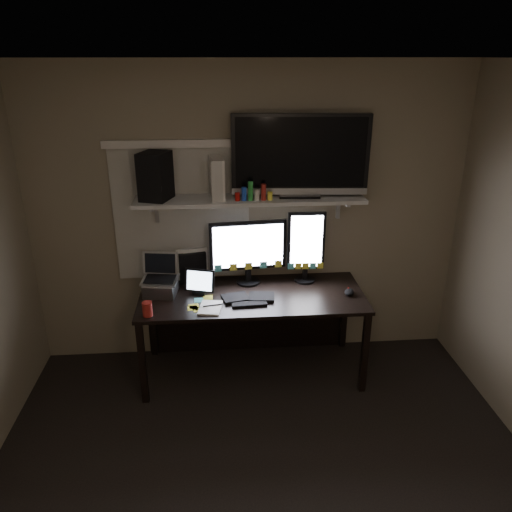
{
  "coord_description": "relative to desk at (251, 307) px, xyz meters",
  "views": [
    {
      "loc": [
        -0.26,
        -2.16,
        2.53
      ],
      "look_at": [
        0.02,
        1.25,
        1.13
      ],
      "focal_mm": 35.0,
      "sensor_mm": 36.0,
      "label": 1
    }
  ],
  "objects": [
    {
      "name": "wall_shelf",
      "position": [
        0.0,
        0.08,
        0.91
      ],
      "size": [
        1.8,
        0.35,
        0.03
      ],
      "primitive_type": "cube",
      "color": "#B8B7B3",
      "rests_on": "back_wall"
    },
    {
      "name": "back_wall",
      "position": [
        0.0,
        0.25,
        0.7
      ],
      "size": [
        3.6,
        0.0,
        3.6
      ],
      "primitive_type": "plane",
      "rotation": [
        1.57,
        0.0,
        0.0
      ],
      "color": "#7D705A",
      "rests_on": "floor"
    },
    {
      "name": "bottles",
      "position": [
        0.02,
        -0.01,
        1.0
      ],
      "size": [
        0.25,
        0.13,
        0.15
      ],
      "primitive_type": null,
      "rotation": [
        0.0,
        0.0,
        -0.31
      ],
      "color": "#A50F0C",
      "rests_on": "wall_shelf"
    },
    {
      "name": "game_console",
      "position": [
        -0.25,
        0.09,
        1.08
      ],
      "size": [
        0.12,
        0.27,
        0.31
      ],
      "primitive_type": "cube",
      "rotation": [
        0.0,
        0.0,
        0.15
      ],
      "color": "beige",
      "rests_on": "wall_shelf"
    },
    {
      "name": "monitor_landscape",
      "position": [
        -0.02,
        0.1,
        0.46
      ],
      "size": [
        0.64,
        0.13,
        0.56
      ],
      "primitive_type": "cube",
      "rotation": [
        0.0,
        0.0,
        0.1
      ],
      "color": "black",
      "rests_on": "desk"
    },
    {
      "name": "notepad",
      "position": [
        -0.33,
        -0.34,
        0.18
      ],
      "size": [
        0.2,
        0.25,
        0.01
      ],
      "primitive_type": "cube",
      "rotation": [
        0.0,
        0.0,
        -0.16
      ],
      "color": "white",
      "rests_on": "desk"
    },
    {
      "name": "floor",
      "position": [
        0.0,
        -1.55,
        -0.55
      ],
      "size": [
        3.6,
        3.6,
        0.0
      ],
      "primitive_type": "plane",
      "color": "black",
      "rests_on": "ground"
    },
    {
      "name": "tv",
      "position": [
        0.39,
        0.09,
        1.24
      ],
      "size": [
        1.07,
        0.27,
        0.64
      ],
      "primitive_type": "cube",
      "rotation": [
        0.0,
        0.0,
        -0.07
      ],
      "color": "black",
      "rests_on": "wall_shelf"
    },
    {
      "name": "speaker",
      "position": [
        -0.72,
        0.08,
        1.11
      ],
      "size": [
        0.27,
        0.3,
        0.36
      ],
      "primitive_type": "cube",
      "rotation": [
        0.0,
        0.0,
        -0.35
      ],
      "color": "black",
      "rests_on": "wall_shelf"
    },
    {
      "name": "file_sorter",
      "position": [
        -0.48,
        0.17,
        0.32
      ],
      "size": [
        0.24,
        0.15,
        0.28
      ],
      "primitive_type": "cube",
      "rotation": [
        0.0,
        0.0,
        0.21
      ],
      "color": "black",
      "rests_on": "desk"
    },
    {
      "name": "mouse",
      "position": [
        0.78,
        -0.19,
        0.2
      ],
      "size": [
        0.11,
        0.13,
        0.04
      ],
      "primitive_type": "ellipsoid",
      "rotation": [
        0.0,
        0.0,
        -0.31
      ],
      "color": "black",
      "rests_on": "desk"
    },
    {
      "name": "monitor_portrait",
      "position": [
        0.47,
        0.1,
        0.49
      ],
      "size": [
        0.31,
        0.06,
        0.62
      ],
      "primitive_type": "cube",
      "rotation": [
        0.0,
        0.0,
        -0.02
      ],
      "color": "black",
      "rests_on": "desk"
    },
    {
      "name": "desk",
      "position": [
        0.0,
        0.0,
        0.0
      ],
      "size": [
        1.8,
        0.75,
        0.73
      ],
      "color": "black",
      "rests_on": "floor"
    },
    {
      "name": "ceiling",
      "position": [
        0.0,
        -1.55,
        1.95
      ],
      "size": [
        3.6,
        3.6,
        0.0
      ],
      "primitive_type": "plane",
      "rotation": [
        3.14,
        0.0,
        0.0
      ],
      "color": "silver",
      "rests_on": "back_wall"
    },
    {
      "name": "laptop",
      "position": [
        -0.73,
        -0.07,
        0.34
      ],
      "size": [
        0.32,
        0.27,
        0.32
      ],
      "primitive_type": "cube",
      "rotation": [
        0.0,
        0.0,
        -0.16
      ],
      "color": "#B2B2B7",
      "rests_on": "desk"
    },
    {
      "name": "window_blinds",
      "position": [
        -0.55,
        0.24,
        0.75
      ],
      "size": [
        1.1,
        0.02,
        1.1
      ],
      "primitive_type": "cube",
      "color": "beige",
      "rests_on": "back_wall"
    },
    {
      "name": "keyboard",
      "position": [
        -0.03,
        -0.2,
        0.19
      ],
      "size": [
        0.42,
        0.19,
        0.03
      ],
      "primitive_type": "cube",
      "rotation": [
        0.0,
        0.0,
        0.06
      ],
      "color": "black",
      "rests_on": "desk"
    },
    {
      "name": "tablet",
      "position": [
        -0.42,
        -0.08,
        0.28
      ],
      "size": [
        0.26,
        0.17,
        0.21
      ],
      "primitive_type": "cube",
      "rotation": [
        0.0,
        0.0,
        -0.29
      ],
      "color": "black",
      "rests_on": "desk"
    },
    {
      "name": "sticky_notes",
      "position": [
        -0.4,
        -0.25,
        0.18
      ],
      "size": [
        0.34,
        0.25,
        0.0
      ],
      "primitive_type": null,
      "rotation": [
        0.0,
        0.0,
        0.04
      ],
      "color": "yellow",
      "rests_on": "desk"
    },
    {
      "name": "cup",
      "position": [
        -0.79,
        -0.41,
        0.23
      ],
      "size": [
        0.09,
        0.09,
        0.11
      ],
      "primitive_type": "cylinder",
      "rotation": [
        0.0,
        0.0,
        0.18
      ],
      "color": "maroon",
      "rests_on": "desk"
    }
  ]
}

